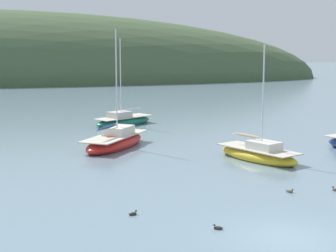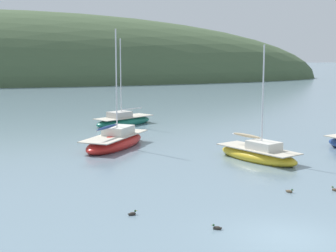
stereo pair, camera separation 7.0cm
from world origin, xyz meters
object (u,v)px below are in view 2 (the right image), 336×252
object	(u,v)px
sailboat_navy_dinghy	(123,121)
duck_straggler	(132,214)
sailboat_orange_cutter	(258,154)
duck_lone_right	(217,228)
sailboat_teal_outer	(115,141)
duck_trailing	(335,190)
duck_lead	(289,191)

from	to	relation	value
sailboat_navy_dinghy	duck_straggler	distance (m)	25.69
sailboat_orange_cutter	duck_lone_right	size ratio (longest dim) A/B	17.76
sailboat_teal_outer	duck_trailing	xyz separation A→B (m)	(9.05, -13.52, -0.37)
duck_lone_right	duck_straggler	distance (m)	3.78
duck_trailing	sailboat_orange_cutter	bearing A→B (deg)	97.33
duck_lone_right	sailboat_teal_outer	bearing A→B (deg)	95.91
duck_lone_right	duck_trailing	world-z (taller)	same
duck_lead	duck_trailing	world-z (taller)	same
sailboat_teal_outer	sailboat_navy_dinghy	xyz separation A→B (m)	(1.96, 10.39, -0.05)
duck_lone_right	duck_lead	world-z (taller)	same
sailboat_navy_dinghy	duck_lead	xyz separation A→B (m)	(4.81, -23.70, -0.32)
sailboat_teal_outer	sailboat_navy_dinghy	distance (m)	10.57
duck_lone_right	duck_trailing	bearing A→B (deg)	29.01
sailboat_teal_outer	duck_lead	distance (m)	14.94
duck_lone_right	duck_straggler	size ratio (longest dim) A/B	0.98
duck_lone_right	sailboat_orange_cutter	bearing A→B (deg)	61.24
sailboat_navy_dinghy	duck_straggler	xyz separation A→B (m)	(-3.05, -25.50, -0.32)
sailboat_teal_outer	duck_lone_right	bearing A→B (deg)	-84.09
duck_straggler	duck_lead	size ratio (longest dim) A/B	1.07
sailboat_orange_cutter	duck_trailing	size ratio (longest dim) A/B	17.46
sailboat_orange_cutter	duck_lead	distance (m)	7.35
sailboat_navy_dinghy	duck_lone_right	distance (m)	27.92
sailboat_orange_cutter	sailboat_teal_outer	bearing A→B (deg)	143.05
sailboat_teal_outer	duck_lone_right	size ratio (longest dim) A/B	20.45
duck_lone_right	duck_lead	xyz separation A→B (m)	(4.96, 4.22, 0.00)
duck_lead	duck_trailing	size ratio (longest dim) A/B	0.94
duck_trailing	sailboat_teal_outer	bearing A→B (deg)	123.80
duck_lead	duck_trailing	xyz separation A→B (m)	(2.28, -0.20, 0.00)
sailboat_navy_dinghy	duck_lead	world-z (taller)	sailboat_navy_dinghy
duck_lone_right	duck_trailing	distance (m)	8.28
sailboat_teal_outer	sailboat_navy_dinghy	bearing A→B (deg)	79.30
sailboat_orange_cutter	duck_lead	bearing A→B (deg)	-100.36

